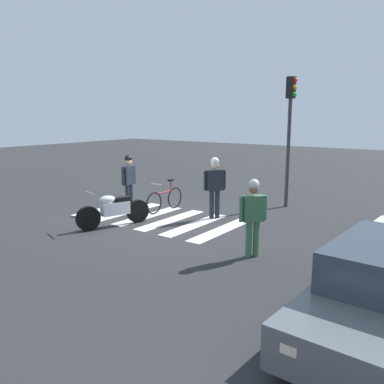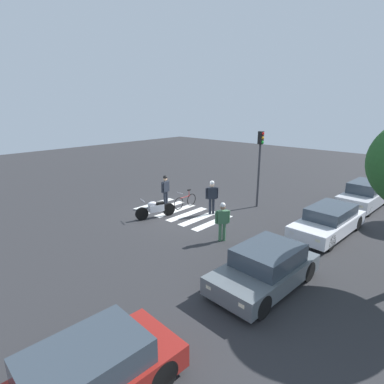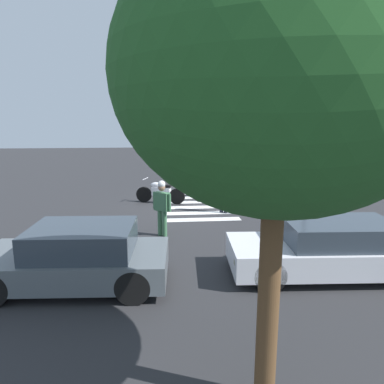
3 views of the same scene
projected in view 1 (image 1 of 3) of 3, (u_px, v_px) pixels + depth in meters
name	position (u px, v px, depth m)	size (l,w,h in m)	color
ground_plane	(160.00, 218.00, 12.40)	(60.00, 60.00, 0.00)	#2B2B2D
police_motorcycle	(114.00, 210.00, 11.37)	(2.10, 0.94, 1.06)	black
leaning_bicycle	(165.00, 199.00, 13.21)	(1.76, 0.46, 1.01)	black
officer_on_foot	(129.00, 178.00, 13.27)	(0.68, 0.27, 1.83)	#1E232D
officer_by_motorcycle	(215.00, 183.00, 12.15)	(0.56, 0.48, 1.87)	#1E232D
pedestrian_bystander	(253.00, 213.00, 8.83)	(0.55, 0.44, 1.75)	#3F724C
crosswalk_stripes	(160.00, 218.00, 12.40)	(2.84, 4.95, 0.01)	silver
traffic_light_pole	(290.00, 121.00, 13.38)	(0.26, 0.34, 4.33)	#38383D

